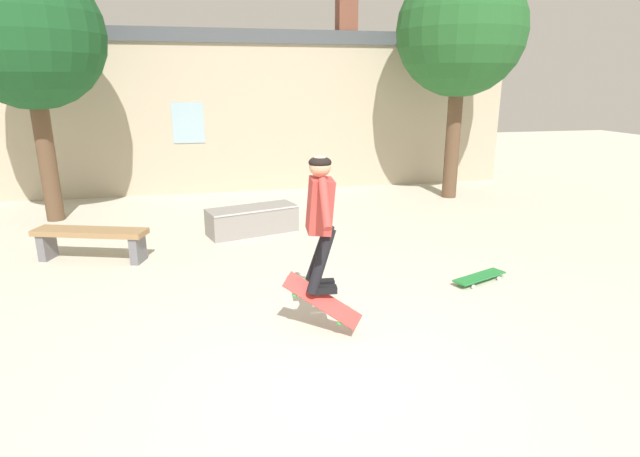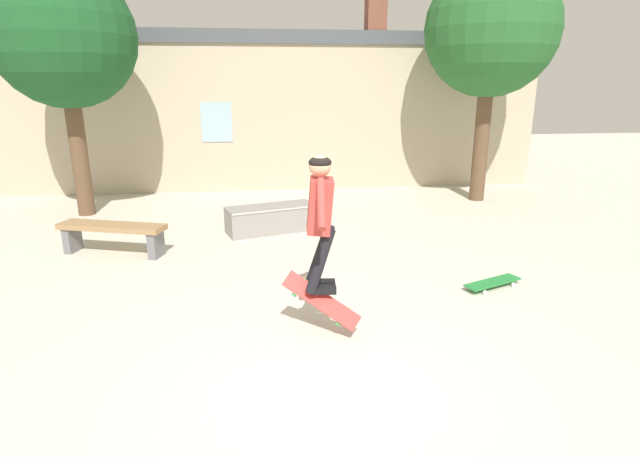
% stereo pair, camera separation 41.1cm
% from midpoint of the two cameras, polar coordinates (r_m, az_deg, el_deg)
% --- Properties ---
extents(ground_plane, '(40.00, 40.00, 0.00)m').
position_cam_midpoint_polar(ground_plane, '(4.65, 3.26, -16.40)').
color(ground_plane, beige).
extents(building_backdrop, '(13.30, 0.52, 4.85)m').
position_cam_midpoint_polar(building_backdrop, '(12.11, -3.73, 13.45)').
color(building_backdrop, '#B7A88E').
rests_on(building_backdrop, ground_plane).
extents(tree_right, '(2.70, 2.70, 4.89)m').
position_cam_midpoint_polar(tree_right, '(11.50, 20.03, 20.46)').
color(tree_right, brown).
rests_on(tree_right, ground_plane).
extents(tree_left, '(2.56, 2.56, 4.60)m').
position_cam_midpoint_polar(tree_left, '(10.56, -26.24, 18.99)').
color(tree_left, brown).
rests_on(tree_left, ground_plane).
extents(park_bench, '(1.67, 0.86, 0.48)m').
position_cam_midpoint_polar(park_bench, '(8.05, -21.32, -0.43)').
color(park_bench, '#99754C').
rests_on(park_bench, ground_plane).
extents(skate_ledge, '(1.62, 0.99, 0.46)m').
position_cam_midpoint_polar(skate_ledge, '(8.71, -4.27, 1.11)').
color(skate_ledge, gray).
rests_on(skate_ledge, ground_plane).
extents(skater, '(0.34, 1.19, 1.38)m').
position_cam_midpoint_polar(skater, '(4.88, 2.43, 1.86)').
color(skater, '#B23833').
extents(skateboard_flipping, '(0.79, 0.41, 0.55)m').
position_cam_midpoint_polar(skateboard_flipping, '(5.10, 2.51, -8.30)').
color(skateboard_flipping, red).
extents(skateboard_resting, '(0.83, 0.49, 0.08)m').
position_cam_midpoint_polar(skateboard_resting, '(6.81, 20.80, -5.79)').
color(skateboard_resting, '#237F38').
rests_on(skateboard_resting, ground_plane).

